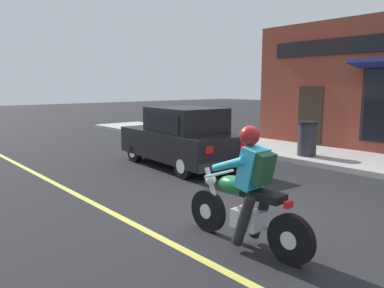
% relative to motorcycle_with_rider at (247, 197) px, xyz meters
% --- Properties ---
extents(ground_plane, '(80.00, 80.00, 0.00)m').
position_rel_motorcycle_with_rider_xyz_m(ground_plane, '(1.09, 0.68, -0.68)').
color(ground_plane, black).
extents(sidewalk_curb, '(2.60, 22.00, 0.14)m').
position_rel_motorcycle_with_rider_xyz_m(sidewalk_curb, '(6.39, 3.68, -0.61)').
color(sidewalk_curb, '#ADAAA3').
rests_on(sidewalk_curb, ground).
extents(lane_stripe, '(0.12, 19.80, 0.01)m').
position_rel_motorcycle_with_rider_xyz_m(lane_stripe, '(-0.71, 3.68, -0.67)').
color(lane_stripe, '#D1C64C').
rests_on(lane_stripe, ground).
extents(motorcycle_with_rider, '(0.56, 2.02, 1.62)m').
position_rel_motorcycle_with_rider_xyz_m(motorcycle_with_rider, '(0.00, 0.00, 0.00)').
color(motorcycle_with_rider, black).
rests_on(motorcycle_with_rider, ground).
extents(car_hatchback, '(1.94, 3.90, 1.57)m').
position_rel_motorcycle_with_rider_xyz_m(car_hatchback, '(2.52, 4.45, 0.09)').
color(car_hatchback, black).
rests_on(car_hatchback, ground).
extents(trash_bin, '(0.56, 0.56, 0.98)m').
position_rel_motorcycle_with_rider_xyz_m(trash_bin, '(5.75, 2.74, -0.04)').
color(trash_bin, '#2D2D33').
rests_on(trash_bin, sidewalk_curb).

